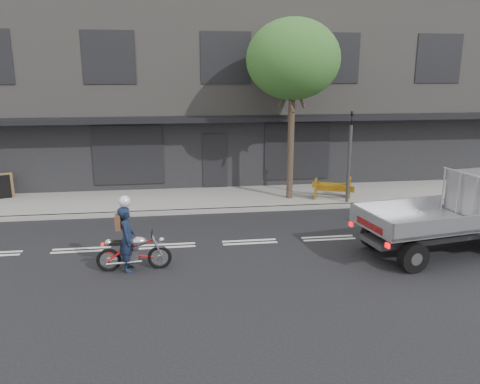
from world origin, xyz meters
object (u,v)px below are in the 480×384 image
(rider, at_px, (127,239))
(construction_barrier, at_px, (335,189))
(sandwich_board, at_px, (2,187))
(flatbed_ute, at_px, (479,205))
(traffic_light_pole, at_px, (349,162))
(motorcycle, at_px, (134,251))
(street_tree, at_px, (293,60))

(rider, bearing_deg, construction_barrier, -54.38)
(sandwich_board, bearing_deg, construction_barrier, -29.01)
(construction_barrier, bearing_deg, flatbed_ute, -64.52)
(traffic_light_pole, distance_m, rider, 9.03)
(motorcycle, distance_m, construction_barrier, 8.79)
(rider, bearing_deg, street_tree, -44.65)
(motorcycle, distance_m, flatbed_ute, 9.47)
(rider, bearing_deg, sandwich_board, 36.38)
(rider, relative_size, construction_barrier, 1.14)
(construction_barrier, distance_m, sandwich_board, 12.62)
(motorcycle, xyz_separation_m, construction_barrier, (7.03, 5.29, 0.06))
(traffic_light_pole, xyz_separation_m, construction_barrier, (-0.36, 0.38, -1.09))
(flatbed_ute, distance_m, sandwich_board, 16.40)
(traffic_light_pole, bearing_deg, construction_barrier, 133.13)
(motorcycle, relative_size, construction_barrier, 1.29)
(street_tree, relative_size, motorcycle, 3.61)
(traffic_light_pole, height_order, rider, traffic_light_pole)
(rider, xyz_separation_m, construction_barrier, (7.18, 5.29, -0.27))
(traffic_light_pole, bearing_deg, sandwich_board, 170.61)
(rider, height_order, sandwich_board, rider)
(traffic_light_pole, xyz_separation_m, motorcycle, (-7.39, -4.90, -1.16))
(construction_barrier, bearing_deg, sandwich_board, 172.06)
(rider, height_order, flatbed_ute, flatbed_ute)
(sandwich_board, bearing_deg, rider, -73.93)
(traffic_light_pole, relative_size, sandwich_board, 3.72)
(street_tree, distance_m, rider, 9.14)
(rider, xyz_separation_m, flatbed_ute, (9.59, 0.23, 0.43))
(construction_barrier, bearing_deg, traffic_light_pole, -46.87)
(traffic_light_pole, xyz_separation_m, sandwich_board, (-12.86, 2.13, -1.03))
(traffic_light_pole, distance_m, construction_barrier, 1.21)
(motorcycle, relative_size, rider, 1.12)
(rider, distance_m, flatbed_ute, 9.60)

